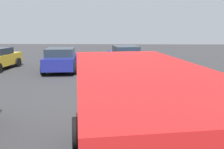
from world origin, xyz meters
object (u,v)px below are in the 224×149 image
object	(u,v)px
parked_van_near_left	(140,120)
art_car_decorated	(119,80)
parked_sedan_far_right	(61,59)
parked_sedan_near_right	(125,56)

from	to	relation	value
parked_van_near_left	art_car_decorated	bearing A→B (deg)	173.67
art_car_decorated	parked_sedan_far_right	bearing A→B (deg)	-161.86
parked_van_near_left	parked_sedan_near_right	bearing A→B (deg)	169.94
parked_van_near_left	parked_sedan_far_right	world-z (taller)	parked_van_near_left
parked_van_near_left	parked_sedan_far_right	distance (m)	11.99
art_car_decorated	parked_van_near_left	world-z (taller)	parked_van_near_left
art_car_decorated	parked_van_near_left	distance (m)	5.67
parked_van_near_left	parked_sedan_far_right	bearing A→B (deg)	-170.30
parked_sedan_far_right	parked_sedan_near_right	bearing A→B (deg)	-64.94
parked_sedan_near_right	parked_sedan_far_right	world-z (taller)	parked_sedan_far_right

